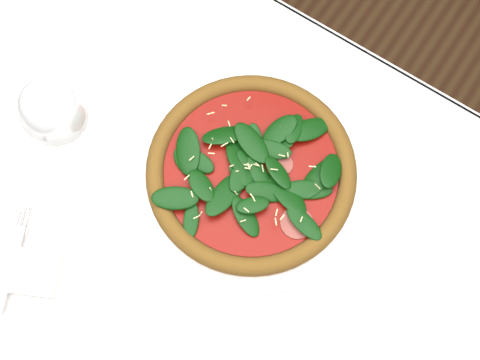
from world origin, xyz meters
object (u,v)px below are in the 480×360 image
Objects in this scene: pizza at (251,169)px; napkin at (11,269)px; wine_glass at (55,114)px; plate at (251,174)px.

napkin is at bearing -123.01° from pizza.
pizza is at bearing 26.57° from wine_glass.
wine_glass is at bearing -153.43° from pizza.
pizza is 0.30m from wine_glass.
napkin is at bearing -82.40° from wine_glass.
plate is 0.31m from wine_glass.
wine_glass is 1.47× the size of napkin.
wine_glass reaches higher than napkin.
plate is 1.76× the size of wine_glass.
plate is 0.40m from napkin.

